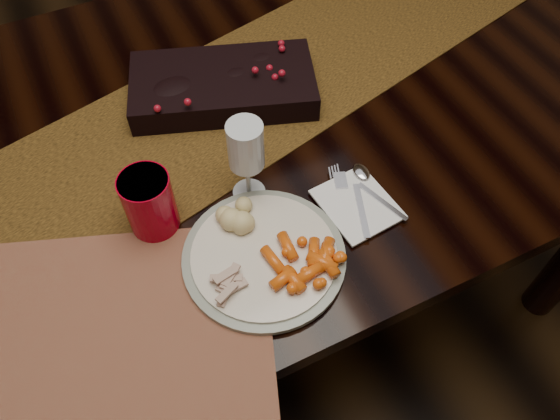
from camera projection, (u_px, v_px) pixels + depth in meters
name	position (u px, v px, depth m)	size (l,w,h in m)	color
floor	(236.00, 296.00, 1.68)	(5.00, 5.00, 0.00)	black
dining_table	(226.00, 229.00, 1.37)	(1.80, 1.00, 0.75)	black
table_runner	(227.00, 104.00, 1.09)	(1.74, 0.36, 0.00)	#442F12
centerpiece	(223.00, 82.00, 1.08)	(0.36, 0.19, 0.07)	black
placemat_main	(121.00, 325.00, 0.82)	(0.45, 0.33, 0.00)	brown
dinner_plate	(264.00, 256.00, 0.88)	(0.27, 0.27, 0.01)	beige
baby_carrots	(299.00, 255.00, 0.86)	(0.11, 0.09, 0.02)	#D9540F
mashed_potatoes	(240.00, 213.00, 0.89)	(0.08, 0.07, 0.04)	beige
turkey_shreds	(228.00, 285.00, 0.83)	(0.07, 0.06, 0.02)	tan
napkin	(357.00, 204.00, 0.95)	(0.12, 0.13, 0.00)	white
fork	(356.00, 202.00, 0.94)	(0.02, 0.15, 0.00)	#A5A3BA
spoon	(376.00, 192.00, 0.95)	(0.03, 0.13, 0.00)	silver
red_cup	(149.00, 203.00, 0.88)	(0.08, 0.08, 0.11)	#9F0015
wine_glass	(247.00, 162.00, 0.90)	(0.06, 0.06, 0.17)	silver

